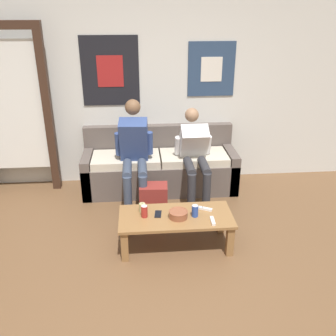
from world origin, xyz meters
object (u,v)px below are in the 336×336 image
object	(u,v)px
ceramic_bowl	(178,214)
backpack	(154,201)
coffee_table	(176,221)
person_seated_teen	(195,153)
person_seated_adult	(134,150)
cell_phone	(158,214)
couch	(160,168)
game_controller_near_left	(205,209)
game_controller_near_right	(213,221)
drink_can_red	(144,211)
pillar_candle	(142,208)
drink_can_blue	(195,211)

from	to	relation	value
ceramic_bowl	backpack	bearing A→B (deg)	108.37
coffee_table	person_seated_teen	world-z (taller)	person_seated_teen
coffee_table	person_seated_adult	bearing A→B (deg)	111.99
cell_phone	person_seated_adult	bearing A→B (deg)	103.21
couch	game_controller_near_left	world-z (taller)	couch
person_seated_teen	game_controller_near_right	bearing A→B (deg)	-89.68
drink_can_red	ceramic_bowl	bearing A→B (deg)	-7.27
person_seated_teen	drink_can_red	bearing A→B (deg)	-122.51
pillar_candle	game_controller_near_right	size ratio (longest dim) A/B	0.74
person_seated_adult	drink_can_blue	size ratio (longest dim) A/B	10.18
couch	person_seated_teen	bearing A→B (deg)	-36.87
ceramic_bowl	drink_can_blue	xyz separation A→B (m)	(0.17, 0.01, 0.02)
backpack	ceramic_bowl	distance (m)	0.72
backpack	ceramic_bowl	size ratio (longest dim) A/B	2.05
person_seated_teen	cell_phone	world-z (taller)	person_seated_teen
backpack	drink_can_blue	xyz separation A→B (m)	(0.39, -0.65, 0.23)
drink_can_blue	person_seated_adult	bearing A→B (deg)	119.90
person_seated_teen	drink_can_red	distance (m)	1.24
drink_can_blue	backpack	bearing A→B (deg)	120.95
person_seated_teen	backpack	bearing A→B (deg)	-141.92
game_controller_near_right	person_seated_adult	bearing A→B (deg)	123.12
couch	drink_can_blue	xyz separation A→B (m)	(0.27, -1.38, 0.13)
couch	person_seated_adult	distance (m)	0.62
backpack	drink_can_red	xyz separation A→B (m)	(-0.12, -0.61, 0.23)
person_seated_adult	drink_can_red	distance (m)	1.05
coffee_table	couch	bearing A→B (deg)	93.26
couch	game_controller_near_left	size ratio (longest dim) A/B	14.12
coffee_table	person_seated_adult	xyz separation A→B (m)	(-0.41, 1.01, 0.39)
coffee_table	game_controller_near_right	xyz separation A→B (m)	(0.35, -0.15, 0.07)
person_seated_teen	cell_phone	bearing A→B (deg)	-117.40
ceramic_bowl	drink_can_blue	world-z (taller)	drink_can_blue
game_controller_near_left	cell_phone	bearing A→B (deg)	-173.74
game_controller_near_right	cell_phone	size ratio (longest dim) A/B	1.01
backpack	couch	bearing A→B (deg)	80.70
drink_can_blue	game_controller_near_right	bearing A→B (deg)	-37.13
game_controller_near_left	drink_can_blue	bearing A→B (deg)	-137.25
person_seated_teen	cell_phone	distance (m)	1.16
pillar_candle	drink_can_red	bearing A→B (deg)	-79.31
ceramic_bowl	person_seated_adult	bearing A→B (deg)	112.20
couch	drink_can_red	distance (m)	1.38
pillar_candle	game_controller_near_left	size ratio (longest dim) A/B	0.75
drink_can_blue	person_seated_teen	bearing A→B (deg)	81.89
pillar_candle	cell_phone	bearing A→B (deg)	-23.68
drink_can_red	cell_phone	xyz separation A→B (m)	(0.14, 0.03, -0.06)
backpack	cell_phone	xyz separation A→B (m)	(0.02, -0.58, 0.17)
person_seated_adult	backpack	distance (m)	0.67
backpack	ceramic_bowl	xyz separation A→B (m)	(0.22, -0.66, 0.21)
coffee_table	drink_can_red	distance (m)	0.34
person_seated_teen	ceramic_bowl	size ratio (longest dim) A/B	5.73
ceramic_bowl	coffee_table	bearing A→B (deg)	117.58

